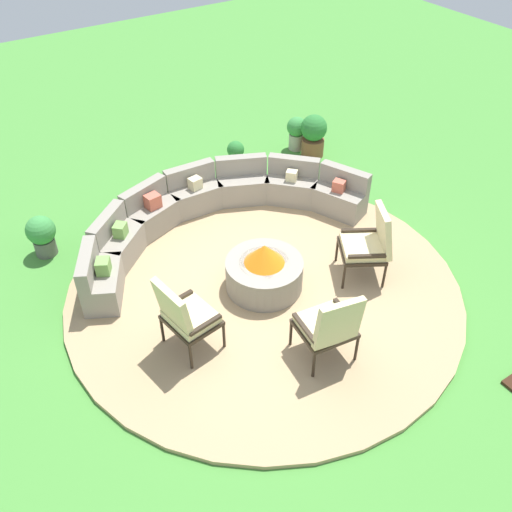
% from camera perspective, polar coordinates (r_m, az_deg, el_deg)
% --- Properties ---
extents(ground_plane, '(24.00, 24.00, 0.00)m').
position_cam_1_polar(ground_plane, '(7.68, 0.82, -3.38)').
color(ground_plane, '#478C38').
extents(patio_circle, '(5.32, 5.32, 0.06)m').
position_cam_1_polar(patio_circle, '(7.66, 0.82, -3.22)').
color(patio_circle, tan).
rests_on(patio_circle, ground_plane).
extents(fire_pit, '(1.04, 1.04, 0.70)m').
position_cam_1_polar(fire_pit, '(7.46, 0.84, -1.52)').
color(fire_pit, gray).
rests_on(fire_pit, patio_circle).
extents(curved_stone_bench, '(4.59, 2.02, 0.72)m').
position_cam_1_polar(curved_stone_bench, '(8.55, -4.72, 4.59)').
color(curved_stone_bench, gray).
rests_on(curved_stone_bench, patio_circle).
extents(lounge_chair_front_left, '(0.66, 0.68, 1.06)m').
position_cam_1_polar(lounge_chair_front_left, '(6.52, -7.27, -5.93)').
color(lounge_chair_front_left, '#2D2319').
rests_on(lounge_chair_front_left, patio_circle).
extents(lounge_chair_front_right, '(0.68, 0.65, 1.04)m').
position_cam_1_polar(lounge_chair_front_right, '(6.44, 7.49, -6.99)').
color(lounge_chair_front_right, '#2D2319').
rests_on(lounge_chair_front_right, patio_circle).
extents(lounge_chair_back_left, '(0.83, 0.85, 1.08)m').
position_cam_1_polar(lounge_chair_back_left, '(7.64, 11.50, 1.39)').
color(lounge_chair_back_left, '#2D2319').
rests_on(lounge_chair_back_left, patio_circle).
extents(potted_plant_0, '(0.37, 0.37, 0.63)m').
position_cam_1_polar(potted_plant_0, '(10.74, 4.14, 12.54)').
color(potted_plant_0, '#A89E8E').
rests_on(potted_plant_0, ground_plane).
extents(potted_plant_1, '(0.48, 0.48, 0.79)m').
position_cam_1_polar(potted_plant_1, '(10.52, 5.87, 12.23)').
color(potted_plant_1, brown).
rests_on(potted_plant_1, ground_plane).
extents(potted_plant_2, '(0.30, 0.30, 0.54)m').
position_cam_1_polar(potted_plant_2, '(10.10, -2.07, 10.29)').
color(potted_plant_2, '#A89E8E').
rests_on(potted_plant_2, ground_plane).
extents(potted_plant_3, '(0.42, 0.42, 0.63)m').
position_cam_1_polar(potted_plant_3, '(8.62, -20.94, 2.11)').
color(potted_plant_3, '#605B56').
rests_on(potted_plant_3, ground_plane).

